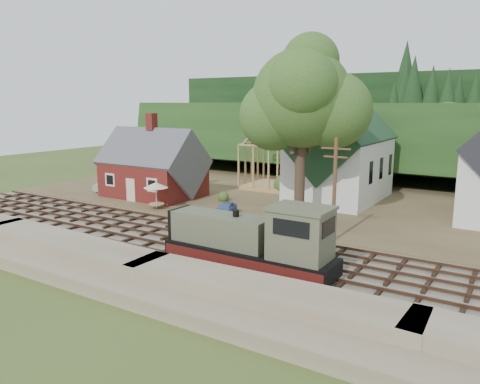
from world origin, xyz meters
The scene contains 16 objects.
ground centered at (0.00, 0.00, 0.00)m, with size 140.00×140.00×0.00m, color #384C1E.
embankment centered at (0.00, -8.50, 0.00)m, with size 64.00×5.00×1.60m, color #7F7259.
railroad_bed centered at (0.00, 0.00, 0.08)m, with size 64.00×11.00×0.16m, color #726B5B.
village_flat centered at (0.00, 18.00, 0.15)m, with size 64.00×26.00×0.30m, color brown.
hillside centered at (0.00, 42.00, 0.00)m, with size 70.00×28.00×8.00m, color #1E3F19.
ridge centered at (0.00, 58.00, 0.00)m, with size 80.00×20.00×12.00m, color black.
depot centered at (-16.00, 11.00, 3.21)m, with size 10.80×7.41×9.00m.
church centered at (2.00, 19.68, 5.18)m, with size 8.40×15.17×13.00m.
timber_frame centered at (-6.00, 22.00, 3.27)m, with size 8.20×6.20×6.99m.
lattice_tower centered at (-6.00, 28.00, 10.03)m, with size 3.20×3.20×12.12m.
big_tree centered at (2.17, 10.08, 10.22)m, with size 10.90×8.40×14.70m.
telegraph_pole_near centered at (7.00, 5.20, 4.25)m, with size 2.20×0.28×8.00m.
locomotive centered at (5.05, -3.00, 2.00)m, with size 11.09×2.77×4.46m.
car_blue centered at (-4.03, 7.29, 0.94)m, with size 1.51×3.76×1.28m, color #506AAC.
car_green centered at (-21.74, 8.91, 0.85)m, with size 1.16×3.33×1.10m, color #88B67E.
patio_set centered at (-11.39, 6.29, 2.51)m, with size 2.33×2.33×2.60m.
Camera 1 is at (18.97, -26.85, 10.51)m, focal length 35.00 mm.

